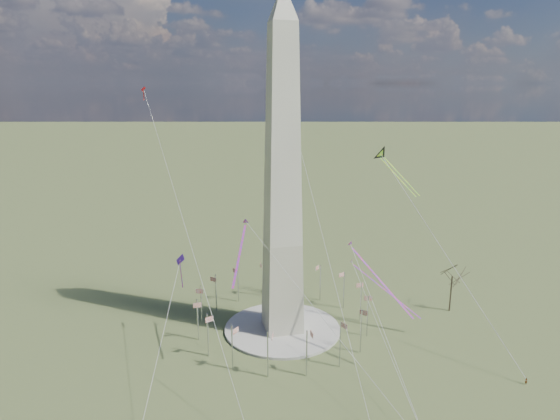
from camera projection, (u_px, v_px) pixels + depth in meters
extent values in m
plane|color=brown|center=(282.00, 330.00, 155.78)|extent=(2000.00, 2000.00, 0.00)
cylinder|color=#AAA89B|center=(282.00, 328.00, 155.69)|extent=(36.00, 36.00, 0.80)
pyramid|color=silver|center=(283.00, 1.00, 132.18)|extent=(9.90, 9.90, 10.00)
cylinder|color=silver|center=(361.00, 302.00, 160.19)|extent=(0.36, 0.36, 13.00)
cube|color=#B93718|center=(360.00, 285.00, 160.11)|extent=(2.40, 0.08, 1.50)
cylinder|color=silver|center=(344.00, 291.00, 169.10)|extent=(0.36, 0.36, 13.00)
cube|color=#B93718|center=(342.00, 275.00, 168.81)|extent=(2.25, 0.99, 1.50)
cylinder|color=silver|center=(320.00, 283.00, 175.74)|extent=(0.36, 0.36, 13.00)
cube|color=#B93718|center=(317.00, 268.00, 175.08)|extent=(1.75, 1.75, 1.50)
cylinder|color=silver|center=(293.00, 279.00, 179.09)|extent=(0.36, 0.36, 13.00)
cube|color=#B93718|center=(289.00, 265.00, 177.98)|extent=(0.99, 2.25, 1.50)
cylinder|color=silver|center=(265.00, 279.00, 178.65)|extent=(0.36, 0.36, 13.00)
cube|color=#B93718|center=(261.00, 266.00, 177.05)|extent=(0.08, 2.40, 1.50)
cylinder|color=silver|center=(238.00, 284.00, 174.49)|extent=(0.36, 0.36, 13.00)
cube|color=#B93718|center=(235.00, 271.00, 172.44)|extent=(0.99, 2.25, 1.50)
cylinder|color=silver|center=(216.00, 293.00, 167.24)|extent=(0.36, 0.36, 13.00)
cube|color=#B93718|center=(213.00, 279.00, 164.85)|extent=(1.75, 1.75, 1.50)
cylinder|color=silver|center=(201.00, 305.00, 157.99)|extent=(0.36, 0.36, 13.00)
cube|color=#B93718|center=(199.00, 291.00, 155.44)|extent=(2.25, 0.99, 1.50)
cylinder|color=silver|center=(198.00, 320.00, 148.17)|extent=(0.36, 0.36, 13.00)
cube|color=#B93718|center=(197.00, 305.00, 145.64)|extent=(2.40, 0.08, 1.50)
cylinder|color=silver|center=(208.00, 335.00, 139.26)|extent=(0.36, 0.36, 13.00)
cube|color=#B93718|center=(209.00, 319.00, 136.94)|extent=(2.25, 0.99, 1.50)
cylinder|color=silver|center=(232.00, 347.00, 132.63)|extent=(0.36, 0.36, 13.00)
cube|color=#B93718|center=(236.00, 331.00, 130.67)|extent=(1.75, 1.75, 1.50)
cylinder|color=silver|center=(268.00, 354.00, 129.27)|extent=(0.36, 0.36, 13.00)
cube|color=#B93718|center=(273.00, 336.00, 127.78)|extent=(0.99, 2.25, 1.50)
cylinder|color=silver|center=(307.00, 353.00, 129.71)|extent=(0.36, 0.36, 13.00)
cube|color=#B93718|center=(312.00, 334.00, 128.71)|extent=(0.08, 2.40, 1.50)
cylinder|color=silver|center=(340.00, 345.00, 133.87)|extent=(0.36, 0.36, 13.00)
cube|color=#B93718|center=(344.00, 326.00, 133.31)|extent=(0.99, 2.25, 1.50)
cylinder|color=silver|center=(361.00, 332.00, 141.13)|extent=(0.36, 0.36, 13.00)
cube|color=#B93718|center=(364.00, 313.00, 140.90)|extent=(1.75, 1.75, 1.50)
cylinder|color=silver|center=(368.00, 316.00, 150.37)|extent=(0.36, 0.36, 13.00)
cube|color=#B93718|center=(368.00, 298.00, 150.31)|extent=(2.25, 0.99, 1.50)
cylinder|color=#4C3F2E|center=(451.00, 294.00, 167.32)|extent=(0.49, 0.49, 12.48)
imported|color=gray|center=(526.00, 381.00, 127.31)|extent=(0.67, 0.45, 1.82)
cube|color=yellow|center=(402.00, 176.00, 154.76)|extent=(6.47, 13.32, 10.15)
cube|color=yellow|center=(398.00, 177.00, 153.65)|extent=(6.47, 13.32, 10.15)
cube|color=#431C81|center=(180.00, 260.00, 145.18)|extent=(2.34, 2.95, 2.80)
cube|color=#FF2F28|center=(181.00, 274.00, 146.33)|extent=(0.86, 3.56, 9.70)
cube|color=#FF2F28|center=(381.00, 282.00, 134.18)|extent=(10.12, 19.87, 13.67)
cube|color=#FF2F28|center=(239.00, 255.00, 132.81)|extent=(6.99, 17.37, 11.48)
cube|color=#FF2F28|center=(387.00, 291.00, 154.65)|extent=(17.12, 14.76, 13.78)
cube|color=red|center=(143.00, 89.00, 160.81)|extent=(1.62, 1.45, 1.61)
cube|color=red|center=(144.00, 94.00, 161.24)|extent=(0.26, 1.39, 3.69)
cube|color=white|center=(290.00, 109.00, 191.48)|extent=(1.29, 1.89, 1.71)
cube|color=white|center=(290.00, 114.00, 191.94)|extent=(0.60, 1.48, 3.92)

